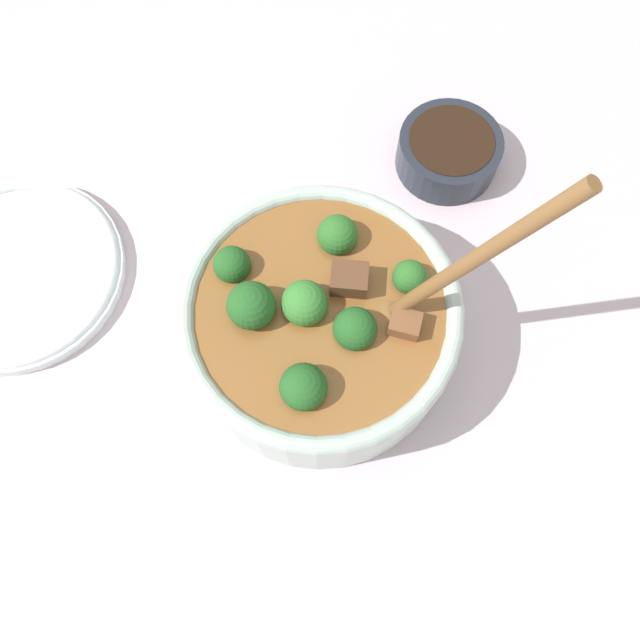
# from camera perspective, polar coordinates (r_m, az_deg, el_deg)

# --- Properties ---
(ground_plane) EXTENTS (4.00, 4.00, 0.00)m
(ground_plane) POSITION_cam_1_polar(r_m,az_deg,el_deg) (0.60, 0.00, -1.90)
(ground_plane) COLOR silver
(stew_bowl) EXTENTS (0.26, 0.24, 0.27)m
(stew_bowl) POSITION_cam_1_polar(r_m,az_deg,el_deg) (0.55, 0.01, -0.16)
(stew_bowl) COLOR #B2C6BC
(stew_bowl) RESTS_ON ground_plane
(condiment_bowl) EXTENTS (0.11, 0.11, 0.04)m
(condiment_bowl) POSITION_cam_1_polar(r_m,az_deg,el_deg) (0.69, 11.68, 14.93)
(condiment_bowl) COLOR #232833
(condiment_bowl) RESTS_ON ground_plane
(empty_plate) EXTENTS (0.21, 0.21, 0.02)m
(empty_plate) POSITION_cam_1_polar(r_m,az_deg,el_deg) (0.69, -25.98, 4.00)
(empty_plate) COLOR white
(empty_plate) RESTS_ON ground_plane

